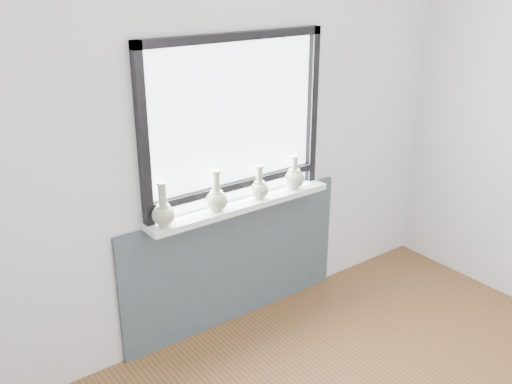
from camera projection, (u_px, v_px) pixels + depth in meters
back_wall at (231, 138)px, 3.57m from camera, size 3.60×0.02×2.60m
apron_panel at (236, 262)px, 3.87m from camera, size 1.70×0.03×0.86m
windowsill at (241, 205)px, 3.65m from camera, size 1.32×0.18×0.04m
window at (234, 117)px, 3.49m from camera, size 1.30×0.06×1.05m
vase_a at (163, 212)px, 3.30m from camera, size 0.14×0.14×0.27m
vase_b at (217, 198)px, 3.49m from camera, size 0.14×0.14×0.26m
vase_c at (259, 188)px, 3.68m from camera, size 0.12×0.12×0.22m
vase_d at (294, 177)px, 3.86m from camera, size 0.14×0.14×0.23m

